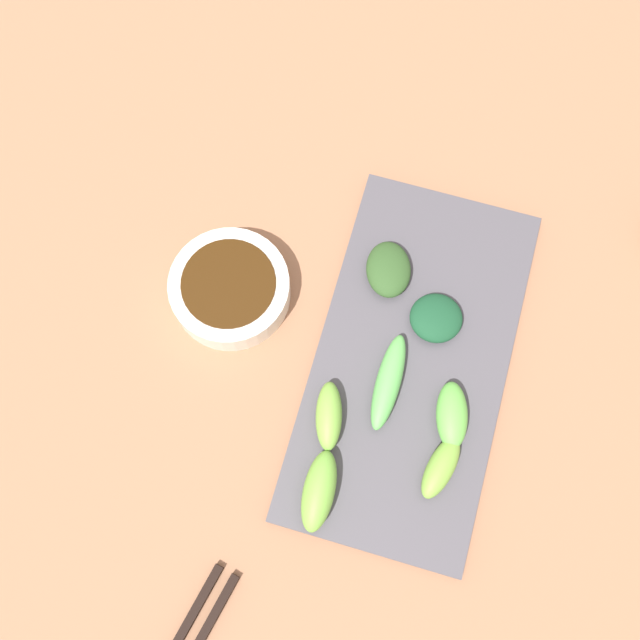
# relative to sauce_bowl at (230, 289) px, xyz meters

# --- Properties ---
(tabletop) EXTENTS (2.10, 2.10, 0.02)m
(tabletop) POSITION_rel_sauce_bowl_xyz_m (0.12, -0.03, -0.03)
(tabletop) COLOR #9A694B
(tabletop) RESTS_ON ground
(sauce_bowl) EXTENTS (0.12, 0.12, 0.04)m
(sauce_bowl) POSITION_rel_sauce_bowl_xyz_m (0.00, 0.00, 0.00)
(sauce_bowl) COLOR silver
(sauce_bowl) RESTS_ON tabletop
(serving_plate) EXTENTS (0.19, 0.37, 0.01)m
(serving_plate) POSITION_rel_sauce_bowl_xyz_m (0.19, -0.02, -0.01)
(serving_plate) COLOR #4C494F
(serving_plate) RESTS_ON tabletop
(broccoli_leafy_0) EXTENTS (0.06, 0.06, 0.02)m
(broccoli_leafy_0) POSITION_rel_sauce_bowl_xyz_m (0.21, 0.03, 0.00)
(broccoli_leafy_0) COLOR #18472A
(broccoli_leafy_0) RESTS_ON serving_plate
(broccoli_stalk_1) EXTENTS (0.04, 0.07, 0.02)m
(broccoli_stalk_1) POSITION_rel_sauce_bowl_xyz_m (0.24, -0.11, 0.00)
(broccoli_stalk_1) COLOR #76AA3E
(broccoli_stalk_1) RESTS_ON serving_plate
(broccoli_stalk_2) EXTENTS (0.02, 0.10, 0.02)m
(broccoli_stalk_2) POSITION_rel_sauce_bowl_xyz_m (0.18, -0.05, 0.00)
(broccoli_stalk_2) COLOR #5EB555
(broccoli_stalk_2) RESTS_ON serving_plate
(broccoli_leafy_3) EXTENTS (0.06, 0.07, 0.02)m
(broccoli_leafy_3) POSITION_rel_sauce_bowl_xyz_m (0.15, 0.06, 0.00)
(broccoli_leafy_3) COLOR #2E5024
(broccoli_leafy_3) RESTS_ON serving_plate
(broccoli_stalk_4) EXTENTS (0.04, 0.07, 0.02)m
(broccoli_stalk_4) POSITION_rel_sauce_bowl_xyz_m (0.24, -0.06, 0.01)
(broccoli_stalk_4) COLOR #62B548
(broccoli_stalk_4) RESTS_ON serving_plate
(broccoli_stalk_5) EXTENTS (0.04, 0.07, 0.03)m
(broccoli_stalk_5) POSITION_rel_sauce_bowl_xyz_m (0.13, -0.10, 0.01)
(broccoli_stalk_5) COLOR #78B342
(broccoli_stalk_5) RESTS_ON serving_plate
(broccoli_stalk_6) EXTENTS (0.03, 0.08, 0.03)m
(broccoli_stalk_6) POSITION_rel_sauce_bowl_xyz_m (0.14, -0.17, 0.01)
(broccoli_stalk_6) COLOR #73B241
(broccoli_stalk_6) RESTS_ON serving_plate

